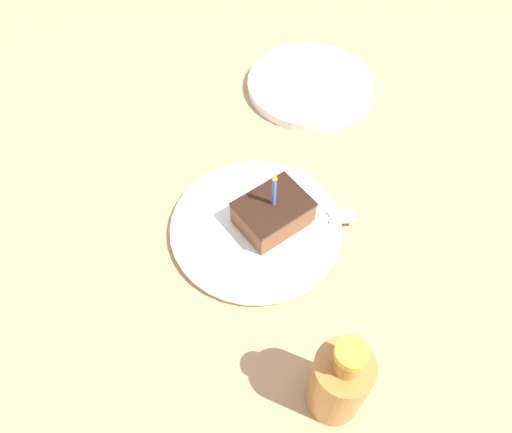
% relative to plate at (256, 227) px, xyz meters
% --- Properties ---
extents(ground_plane, '(2.40, 2.40, 0.04)m').
position_rel_plate_xyz_m(ground_plane, '(-0.03, -0.01, -0.03)').
color(ground_plane, tan).
rests_on(ground_plane, ground).
extents(plate, '(0.28, 0.28, 0.02)m').
position_rel_plate_xyz_m(plate, '(0.00, 0.00, 0.00)').
color(plate, white).
rests_on(plate, ground_plane).
extents(cake_slice, '(0.08, 0.11, 0.12)m').
position_rel_plate_xyz_m(cake_slice, '(-0.01, -0.03, 0.03)').
color(cake_slice, brown).
rests_on(cake_slice, plate).
extents(fork, '(0.11, 0.16, 0.00)m').
position_rel_plate_xyz_m(fork, '(-0.04, -0.08, 0.01)').
color(fork, silver).
rests_on(fork, plate).
extents(bottle, '(0.07, 0.07, 0.17)m').
position_rel_plate_xyz_m(bottle, '(-0.28, 0.08, 0.06)').
color(bottle, '#B27233').
rests_on(bottle, ground_plane).
extents(side_plate, '(0.26, 0.26, 0.02)m').
position_rel_plate_xyz_m(side_plate, '(0.22, -0.30, 0.00)').
color(side_plate, white).
rests_on(side_plate, ground_plane).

